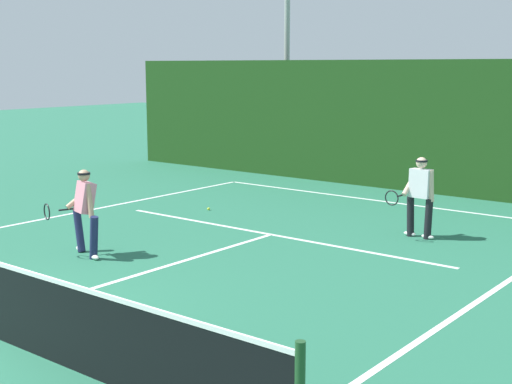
{
  "coord_description": "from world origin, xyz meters",
  "views": [
    {
      "loc": [
        8.31,
        -4.56,
        3.29
      ],
      "look_at": [
        0.28,
        5.6,
        1.0
      ],
      "focal_mm": 50.33,
      "sensor_mm": 36.0,
      "label": 1
    }
  ],
  "objects": [
    {
      "name": "court_line_baseline_far",
      "position": [
        0.0,
        10.94,
        0.0
      ],
      "size": [
        9.51,
        0.1,
        0.01
      ],
      "primitive_type": "cube",
      "color": "white",
      "rests_on": "ground_plane"
    },
    {
      "name": "court_line_service",
      "position": [
        0.0,
        6.43,
        0.0
      ],
      "size": [
        7.75,
        0.1,
        0.01
      ],
      "primitive_type": "cube",
      "color": "white",
      "rests_on": "ground_plane"
    },
    {
      "name": "court_line_centre",
      "position": [
        0.0,
        3.2,
        0.0
      ],
      "size": [
        0.1,
        6.4,
        0.01
      ],
      "primitive_type": "cube",
      "color": "white",
      "rests_on": "ground_plane"
    },
    {
      "name": "player_near",
      "position": [
        -1.61,
        3.17,
        0.83
      ],
      "size": [
        1.04,
        0.87,
        1.53
      ],
      "rotation": [
        0.0,
        0.0,
        2.85
      ],
      "color": "#1E234C",
      "rests_on": "ground_plane"
    },
    {
      "name": "player_far",
      "position": [
        2.38,
        8.01,
        0.86
      ],
      "size": [
        0.78,
        0.87,
        1.57
      ],
      "rotation": [
        0.0,
        0.0,
        3.09
      ],
      "color": "black",
      "rests_on": "ground_plane"
    },
    {
      "name": "tennis_ball",
      "position": [
        -2.59,
        7.46,
        0.03
      ],
      "size": [
        0.07,
        0.07,
        0.07
      ],
      "primitive_type": "sphere",
      "color": "#D1E033",
      "rests_on": "ground_plane"
    },
    {
      "name": "back_fence_windscreen",
      "position": [
        0.0,
        12.7,
        1.72
      ],
      "size": [
        20.25,
        0.12,
        3.45
      ],
      "primitive_type": "cube",
      "color": "#1C4216",
      "rests_on": "ground_plane"
    },
    {
      "name": "light_pole",
      "position": [
        -5.34,
        14.3,
        4.05
      ],
      "size": [
        0.55,
        0.44,
        6.47
      ],
      "color": "#9EA39E",
      "rests_on": "ground_plane"
    }
  ]
}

